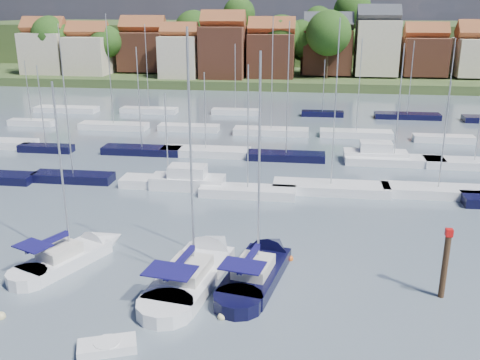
# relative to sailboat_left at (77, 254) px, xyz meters

# --- Properties ---
(ground) EXTENTS (260.00, 260.00, 0.00)m
(ground) POSITION_rel_sailboat_left_xyz_m (9.46, 35.85, -0.36)
(ground) COLOR #4E5C6B
(ground) RESTS_ON ground
(sailboat_left) EXTENTS (6.25, 9.91, 13.28)m
(sailboat_left) POSITION_rel_sailboat_left_xyz_m (0.00, 0.00, 0.00)
(sailboat_left) COLOR white
(sailboat_left) RESTS_ON ground
(sailboat_centre) EXTENTS (5.19, 12.88, 16.96)m
(sailboat_centre) POSITION_rel_sailboat_left_xyz_m (8.75, -0.49, -0.01)
(sailboat_centre) COLOR white
(sailboat_centre) RESTS_ON ground
(sailboat_navy) EXTENTS (4.97, 11.49, 15.45)m
(sailboat_navy) POSITION_rel_sailboat_left_xyz_m (12.76, -0.01, -0.01)
(sailboat_navy) COLOR black
(sailboat_navy) RESTS_ON ground
(tender) EXTENTS (3.20, 2.31, 0.63)m
(tender) POSITION_rel_sailboat_left_xyz_m (5.86, -9.61, -0.12)
(tender) COLOR white
(tender) RESTS_ON ground
(timber_piling) EXTENTS (0.40, 0.40, 6.67)m
(timber_piling) POSITION_rel_sailboat_left_xyz_m (23.77, -1.86, 0.95)
(timber_piling) COLOR #4C331E
(timber_piling) RESTS_ON ground
(buoy_b) EXTENTS (0.54, 0.54, 0.54)m
(buoy_b) POSITION_rel_sailboat_left_xyz_m (-1.16, -7.54, -0.36)
(buoy_b) COLOR beige
(buoy_b) RESTS_ON ground
(buoy_c) EXTENTS (0.49, 0.49, 0.49)m
(buoy_c) POSITION_rel_sailboat_left_xyz_m (6.14, -5.12, -0.36)
(buoy_c) COLOR beige
(buoy_c) RESTS_ON ground
(buoy_d) EXTENTS (0.47, 0.47, 0.47)m
(buoy_d) POSITION_rel_sailboat_left_xyz_m (11.11, -5.95, -0.36)
(buoy_d) COLOR beige
(buoy_d) RESTS_ON ground
(buoy_e) EXTENTS (0.50, 0.50, 0.50)m
(buoy_e) POSITION_rel_sailboat_left_xyz_m (14.54, 1.84, -0.36)
(buoy_e) COLOR #D85914
(buoy_e) RESTS_ON ground
(marina_field) EXTENTS (79.62, 41.41, 15.93)m
(marina_field) POSITION_rel_sailboat_left_xyz_m (11.37, 31.00, 0.07)
(marina_field) COLOR white
(marina_field) RESTS_ON ground
(far_shore_town) EXTENTS (212.46, 90.00, 22.27)m
(far_shore_town) POSITION_rel_sailboat_left_xyz_m (11.69, 128.52, 4.24)
(far_shore_town) COLOR #4A5A2D
(far_shore_town) RESTS_ON ground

